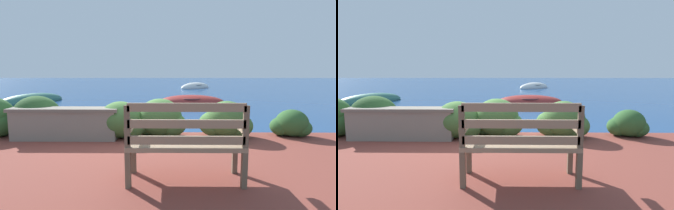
{
  "view_description": "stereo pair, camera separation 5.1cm",
  "coord_description": "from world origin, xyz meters",
  "views": [
    {
      "loc": [
        0.59,
        -5.2,
        1.49
      ],
      "look_at": [
        0.48,
        3.92,
        0.24
      ],
      "focal_mm": 28.0,
      "sensor_mm": 36.0,
      "label": 1
    },
    {
      "loc": [
        0.64,
        -5.2,
        1.49
      ],
      "look_at": [
        0.48,
        3.92,
        0.24
      ],
      "focal_mm": 28.0,
      "sensor_mm": 36.0,
      "label": 2
    }
  ],
  "objects": [
    {
      "name": "ground_plane",
      "position": [
        0.0,
        0.0,
        0.0
      ],
      "size": [
        80.0,
        80.0,
        0.0
      ],
      "color": "navy"
    },
    {
      "name": "park_bench",
      "position": [
        0.75,
        -2.36,
        0.7
      ],
      "size": [
        1.31,
        0.48,
        0.93
      ],
      "rotation": [
        0.0,
        0.0,
        0.14
      ],
      "color": "brown",
      "rests_on": "patio_terrace"
    },
    {
      "name": "stone_wall",
      "position": [
        -1.34,
        -0.55,
        0.51
      ],
      "size": [
        1.97,
        0.39,
        0.58
      ],
      "color": "gray",
      "rests_on": "patio_terrace"
    },
    {
      "name": "hedge_clump_left",
      "position": [
        -2.02,
        -0.24,
        0.55
      ],
      "size": [
        1.12,
        0.81,
        0.76
      ],
      "color": "#284C23",
      "rests_on": "patio_terrace"
    },
    {
      "name": "hedge_clump_centre",
      "position": [
        -0.37,
        -0.4,
        0.51
      ],
      "size": [
        1.0,
        0.72,
        0.68
      ],
      "color": "#426B33",
      "rests_on": "patio_terrace"
    },
    {
      "name": "hedge_clump_right",
      "position": [
        0.36,
        -0.27,
        0.53
      ],
      "size": [
        1.06,
        0.76,
        0.72
      ],
      "color": "#426B33",
      "rests_on": "patio_terrace"
    },
    {
      "name": "hedge_clump_far_right",
      "position": [
        1.62,
        -0.33,
        0.52
      ],
      "size": [
        1.0,
        0.72,
        0.68
      ],
      "color": "#426B33",
      "rests_on": "patio_terrace"
    },
    {
      "name": "hedge_clump_extra",
      "position": [
        2.88,
        -0.27,
        0.44
      ],
      "size": [
        0.76,
        0.54,
        0.51
      ],
      "color": "#2D5628",
      "rests_on": "patio_terrace"
    },
    {
      "name": "rowboat_nearest",
      "position": [
        -5.64,
        6.36,
        0.06
      ],
      "size": [
        2.27,
        3.23,
        0.73
      ],
      "rotation": [
        0.0,
        0.0,
        4.24
      ],
      "color": "#336B5B",
      "rests_on": "ground_plane"
    },
    {
      "name": "rowboat_mid",
      "position": [
        1.5,
        6.36,
        0.05
      ],
      "size": [
        2.92,
        1.26,
        0.63
      ],
      "rotation": [
        0.0,
        0.0,
        3.09
      ],
      "color": "#9E2D28",
      "rests_on": "ground_plane"
    },
    {
      "name": "rowboat_far",
      "position": [
        2.48,
        15.34,
        0.07
      ],
      "size": [
        2.85,
        2.62,
        0.81
      ],
      "rotation": [
        0.0,
        0.0,
        0.7
      ],
      "color": "silver",
      "rests_on": "ground_plane"
    }
  ]
}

